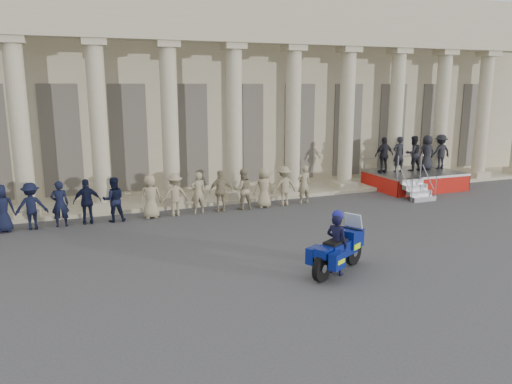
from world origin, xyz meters
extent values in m
plane|color=#39393B|center=(0.00, 0.00, 0.00)|extent=(90.00, 90.00, 0.00)
cube|color=tan|center=(0.00, 15.00, 4.50)|extent=(40.00, 10.00, 9.00)
cube|color=tan|center=(0.00, 8.80, 0.07)|extent=(40.00, 2.60, 0.15)
cube|color=tan|center=(0.00, 8.00, 6.79)|extent=(35.80, 1.00, 1.00)
cube|color=tan|center=(-6.50, 8.00, 0.30)|extent=(0.90, 0.90, 0.30)
cylinder|color=tan|center=(-6.50, 8.00, 3.25)|extent=(0.64, 0.64, 5.60)
cube|color=tan|center=(-6.50, 8.00, 6.17)|extent=(0.85, 0.85, 0.24)
cube|color=tan|center=(-3.90, 8.00, 0.30)|extent=(0.90, 0.90, 0.30)
cylinder|color=tan|center=(-3.90, 8.00, 3.25)|extent=(0.64, 0.64, 5.60)
cube|color=tan|center=(-3.90, 8.00, 6.17)|extent=(0.85, 0.85, 0.24)
cube|color=tan|center=(-1.30, 8.00, 0.30)|extent=(0.90, 0.90, 0.30)
cylinder|color=tan|center=(-1.30, 8.00, 3.25)|extent=(0.64, 0.64, 5.60)
cube|color=tan|center=(-1.30, 8.00, 6.17)|extent=(0.85, 0.85, 0.24)
cube|color=tan|center=(1.30, 8.00, 0.30)|extent=(0.90, 0.90, 0.30)
cylinder|color=tan|center=(1.30, 8.00, 3.25)|extent=(0.64, 0.64, 5.60)
cube|color=tan|center=(1.30, 8.00, 6.17)|extent=(0.85, 0.85, 0.24)
cube|color=tan|center=(3.90, 8.00, 0.30)|extent=(0.90, 0.90, 0.30)
cylinder|color=tan|center=(3.90, 8.00, 3.25)|extent=(0.64, 0.64, 5.60)
cube|color=tan|center=(3.90, 8.00, 6.17)|extent=(0.85, 0.85, 0.24)
cube|color=tan|center=(6.50, 8.00, 0.30)|extent=(0.90, 0.90, 0.30)
cylinder|color=tan|center=(6.50, 8.00, 3.25)|extent=(0.64, 0.64, 5.60)
cube|color=tan|center=(6.50, 8.00, 6.17)|extent=(0.85, 0.85, 0.24)
cube|color=tan|center=(9.10, 8.00, 0.30)|extent=(0.90, 0.90, 0.30)
cylinder|color=tan|center=(9.10, 8.00, 3.25)|extent=(0.64, 0.64, 5.60)
cube|color=tan|center=(9.10, 8.00, 6.17)|extent=(0.85, 0.85, 0.24)
cube|color=tan|center=(11.70, 8.00, 0.30)|extent=(0.90, 0.90, 0.30)
cylinder|color=tan|center=(11.70, 8.00, 3.25)|extent=(0.64, 0.64, 5.60)
cube|color=tan|center=(11.70, 8.00, 6.17)|extent=(0.85, 0.85, 0.24)
cube|color=tan|center=(14.30, 8.00, 0.30)|extent=(0.90, 0.90, 0.30)
cylinder|color=tan|center=(14.30, 8.00, 3.25)|extent=(0.64, 0.64, 5.60)
cube|color=tan|center=(14.30, 8.00, 6.17)|extent=(0.85, 0.85, 0.24)
cube|color=black|center=(-5.20, 10.02, 2.55)|extent=(1.30, 0.12, 4.20)
cube|color=black|center=(-2.60, 10.02, 2.55)|extent=(1.30, 0.12, 4.20)
cube|color=black|center=(0.00, 10.02, 2.55)|extent=(1.30, 0.12, 4.20)
cube|color=black|center=(2.60, 10.02, 2.55)|extent=(1.30, 0.12, 4.20)
cube|color=black|center=(5.20, 10.02, 2.55)|extent=(1.30, 0.12, 4.20)
cube|color=black|center=(7.80, 10.02, 2.55)|extent=(1.30, 0.12, 4.20)
cube|color=black|center=(10.40, 10.02, 2.55)|extent=(1.30, 0.12, 4.20)
cube|color=black|center=(13.00, 10.02, 2.55)|extent=(1.30, 0.12, 4.20)
cube|color=black|center=(15.60, 10.02, 2.55)|extent=(1.30, 0.12, 4.20)
imported|color=black|center=(-7.17, 6.60, 0.79)|extent=(0.77, 0.50, 1.57)
imported|color=black|center=(-6.30, 6.60, 0.79)|extent=(1.02, 0.58, 1.57)
imported|color=black|center=(-5.42, 6.60, 0.79)|extent=(0.57, 0.38, 1.57)
imported|color=black|center=(-4.54, 6.60, 0.79)|extent=(0.92, 0.38, 1.57)
imported|color=black|center=(-3.66, 6.60, 0.79)|extent=(0.76, 0.60, 1.57)
imported|color=gray|center=(-2.38, 6.60, 0.79)|extent=(0.77, 0.50, 1.57)
imported|color=gray|center=(-1.51, 6.60, 0.79)|extent=(1.02, 0.58, 1.57)
imported|color=gray|center=(-0.63, 6.60, 0.79)|extent=(0.57, 0.38, 1.57)
imported|color=gray|center=(0.25, 6.60, 0.79)|extent=(0.92, 0.38, 1.57)
imported|color=gray|center=(1.13, 6.60, 0.79)|extent=(0.76, 0.60, 1.57)
imported|color=gray|center=(2.01, 6.60, 0.79)|extent=(0.77, 0.50, 1.57)
imported|color=gray|center=(2.88, 6.60, 0.79)|extent=(1.02, 0.58, 1.57)
imported|color=gray|center=(3.76, 6.60, 0.79)|extent=(0.57, 0.38, 1.57)
cube|color=gray|center=(9.90, 7.42, 0.75)|extent=(3.94, 2.82, 0.10)
cube|color=#AA140D|center=(9.90, 6.04, 0.35)|extent=(3.94, 0.04, 0.70)
cube|color=#AA140D|center=(7.95, 7.42, 0.35)|extent=(0.04, 2.82, 0.70)
cube|color=#AA140D|center=(11.85, 7.42, 0.35)|extent=(0.04, 2.82, 0.70)
cube|color=gray|center=(8.53, 5.12, 0.10)|extent=(1.10, 0.28, 0.20)
cube|color=gray|center=(8.53, 5.40, 0.30)|extent=(1.10, 0.28, 0.20)
cube|color=gray|center=(8.53, 5.68, 0.50)|extent=(1.10, 0.28, 0.20)
cube|color=gray|center=(8.53, 5.96, 0.70)|extent=(1.10, 0.28, 0.20)
cylinder|color=gray|center=(9.90, 8.78, 1.30)|extent=(3.94, 0.04, 0.04)
imported|color=black|center=(8.30, 7.62, 1.61)|extent=(0.95, 0.40, 1.62)
imported|color=black|center=(9.10, 7.62, 1.61)|extent=(0.59, 0.39, 1.62)
imported|color=black|center=(9.90, 7.62, 1.61)|extent=(0.79, 0.61, 1.62)
imported|color=black|center=(10.70, 7.62, 1.61)|extent=(0.79, 0.52, 1.62)
imported|color=black|center=(11.50, 7.62, 1.61)|extent=(1.05, 0.60, 1.62)
cylinder|color=black|center=(1.77, -0.19, 0.34)|extent=(0.66, 0.45, 0.68)
cylinder|color=black|center=(0.42, -0.93, 0.34)|extent=(0.66, 0.45, 0.68)
cube|color=navy|center=(1.14, -0.54, 0.64)|extent=(1.24, 0.94, 0.39)
cube|color=navy|center=(1.59, -0.29, 0.80)|extent=(0.75, 0.74, 0.46)
cube|color=silver|center=(1.59, -0.29, 0.56)|extent=(0.35, 0.38, 0.12)
cube|color=#B2BFCC|center=(1.74, -0.21, 1.15)|extent=(0.41, 0.52, 0.55)
cube|color=black|center=(0.96, -0.63, 0.84)|extent=(0.75, 0.63, 0.10)
cube|color=navy|center=(0.47, -0.90, 0.72)|extent=(0.48, 0.48, 0.23)
cube|color=navy|center=(0.71, -1.14, 0.56)|extent=(0.51, 0.42, 0.41)
cube|color=#C0F00C|center=(0.71, -1.14, 0.56)|extent=(0.39, 0.36, 0.10)
cube|color=navy|center=(0.40, -0.57, 0.56)|extent=(0.51, 0.42, 0.41)
cube|color=#C0F00C|center=(0.40, -0.57, 0.56)|extent=(0.39, 0.36, 0.10)
cylinder|color=silver|center=(0.57, -0.57, 0.31)|extent=(0.59, 0.39, 0.10)
cylinder|color=black|center=(1.59, -0.29, 1.05)|extent=(0.38, 0.65, 0.04)
imported|color=black|center=(1.01, -0.61, 0.79)|extent=(0.61, 0.69, 1.58)
sphere|color=navy|center=(1.01, -0.61, 1.53)|extent=(0.28, 0.28, 0.28)
camera|label=1|loc=(-5.28, -10.98, 4.69)|focal=35.00mm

